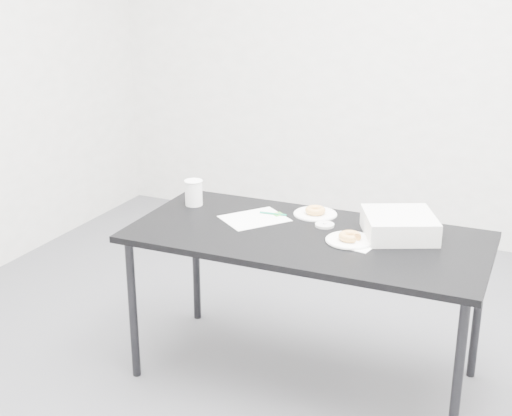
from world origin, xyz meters
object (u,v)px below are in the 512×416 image
at_px(plate_far, 315,214).
at_px(coffee_cup, 194,193).
at_px(table, 307,246).
at_px(donut_near, 350,236).
at_px(pen, 273,214).
at_px(donut_far, 315,210).
at_px(bakery_box, 399,225).
at_px(plate_near, 350,240).
at_px(scorecard, 254,218).

height_order(plate_far, coffee_cup, coffee_cup).
bearing_deg(table, donut_near, -2.81).
bearing_deg(coffee_cup, pen, 3.84).
distance_m(donut_far, bakery_box, 0.43).
bearing_deg(pen, table, -41.10).
distance_m(pen, plate_near, 0.45).
bearing_deg(donut_far, plate_far, 0.00).
relative_size(table, plate_near, 7.66).
distance_m(pen, donut_near, 0.45).
relative_size(scorecard, bakery_box, 0.96).
height_order(table, pen, pen).
bearing_deg(donut_near, pen, 158.24).
bearing_deg(pen, donut_near, -27.45).
height_order(donut_near, bakery_box, bakery_box).
xyz_separation_m(plate_near, bakery_box, (0.17, 0.15, 0.04)).
bearing_deg(plate_near, donut_near, 0.00).
distance_m(scorecard, donut_far, 0.29).
relative_size(pen, plate_near, 0.63).
height_order(scorecard, bakery_box, bakery_box).
bearing_deg(coffee_cup, scorecard, -8.92).
relative_size(donut_near, coffee_cup, 0.76).
bearing_deg(plate_near, donut_far, 133.99).
distance_m(plate_far, donut_far, 0.02).
bearing_deg(donut_far, donut_near, -46.01).
height_order(scorecard, plate_far, plate_far).
relative_size(table, bakery_box, 5.36).
distance_m(table, coffee_cup, 0.66).
height_order(coffee_cup, bakery_box, coffee_cup).
relative_size(pen, plate_far, 0.64).
xyz_separation_m(coffee_cup, bakery_box, (1.00, 0.01, -0.01)).
bearing_deg(donut_far, coffee_cup, -168.93).
bearing_deg(donut_near, coffee_cup, 170.30).
distance_m(table, scorecard, 0.30).
distance_m(plate_far, bakery_box, 0.43).
bearing_deg(plate_far, pen, -153.86).
distance_m(table, donut_near, 0.21).
relative_size(table, coffee_cup, 12.47).
distance_m(plate_near, donut_near, 0.02).
height_order(scorecard, donut_near, donut_near).
xyz_separation_m(table, pen, (-0.23, 0.16, 0.06)).
bearing_deg(plate_far, plate_near, -46.01).
height_order(plate_far, donut_far, donut_far).
height_order(donut_near, coffee_cup, coffee_cup).
height_order(donut_far, coffee_cup, coffee_cup).
xyz_separation_m(table, donut_near, (0.19, -0.01, 0.08)).
bearing_deg(donut_far, table, -77.94).
relative_size(plate_far, coffee_cup, 1.62).
xyz_separation_m(plate_near, plate_far, (-0.25, 0.25, -0.00)).
xyz_separation_m(table, scorecard, (-0.29, 0.08, 0.05)).
distance_m(table, plate_far, 0.26).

